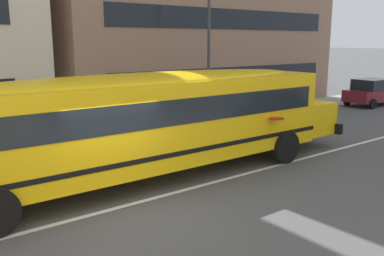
{
  "coord_description": "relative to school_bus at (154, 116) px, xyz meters",
  "views": [
    {
      "loc": [
        -4.45,
        -8.68,
        3.97
      ],
      "look_at": [
        2.81,
        0.72,
        1.49
      ],
      "focal_mm": 39.49,
      "sensor_mm": 36.0,
      "label": 1
    }
  ],
  "objects": [
    {
      "name": "school_bus",
      "position": [
        0.0,
        0.0,
        0.0
      ],
      "size": [
        13.77,
        3.33,
        3.07
      ],
      "rotation": [
        0.0,
        0.0,
        -0.01
      ],
      "color": "yellow",
      "rests_on": "ground_plane"
    },
    {
      "name": "sidewalk_far",
      "position": [
        -2.0,
        6.24,
        -1.82
      ],
      "size": [
        120.0,
        3.0,
        0.01
      ],
      "primitive_type": "cube",
      "color": "gray",
      "rests_on": "ground_plane"
    },
    {
      "name": "street_lamp",
      "position": [
        6.67,
        5.54,
        2.49
      ],
      "size": [
        0.44,
        0.44,
        6.8
      ],
      "color": "#38383D",
      "rests_on": "ground_plane"
    },
    {
      "name": "lane_centreline",
      "position": [
        -2.0,
        -1.44,
        -1.82
      ],
      "size": [
        110.0,
        0.16,
        0.01
      ],
      "primitive_type": "cube",
      "color": "silver",
      "rests_on": "ground_plane"
    },
    {
      "name": "parked_car_maroon_end_of_row",
      "position": [
        18.28,
        3.6,
        -0.98
      ],
      "size": [
        3.98,
        2.03,
        1.64
      ],
      "rotation": [
        0.0,
        0.0,
        -0.05
      ],
      "color": "maroon",
      "rests_on": "ground_plane"
    },
    {
      "name": "ground_plane",
      "position": [
        -2.0,
        -1.44,
        -1.83
      ],
      "size": [
        400.0,
        400.0,
        0.0
      ],
      "primitive_type": "plane",
      "color": "#4C4C4F"
    }
  ]
}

